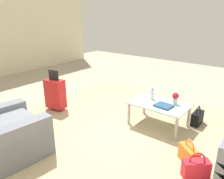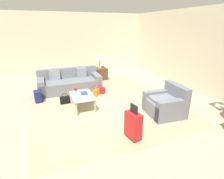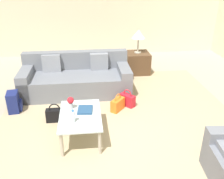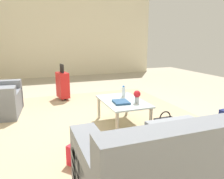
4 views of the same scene
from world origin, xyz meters
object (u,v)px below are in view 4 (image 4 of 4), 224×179
(flower_vase, at_px, (137,96))
(handbag_red, at_px, (81,156))
(coffee_table_book, at_px, (121,102))
(handbag_orange, at_px, (96,146))
(water_bottle, at_px, (123,92))
(suitcase_red, at_px, (63,85))
(handbag_black, at_px, (165,125))
(coffee_table, at_px, (123,104))
(couch, at_px, (209,163))

(flower_vase, distance_m, handbag_red, 1.39)
(coffee_table_book, height_order, handbag_orange, coffee_table_book)
(water_bottle, bearing_deg, flower_vase, -173.21)
(flower_vase, xyz_separation_m, handbag_orange, (-0.59, 0.86, -0.42))
(water_bottle, height_order, suitcase_red, suitcase_red)
(coffee_table_book, bearing_deg, handbag_black, -122.32)
(handbag_orange, bearing_deg, coffee_table_book, -42.29)
(coffee_table, xyz_separation_m, handbag_orange, (-0.81, 0.71, -0.24))
(coffee_table_book, bearing_deg, flower_vase, -108.27)
(handbag_black, distance_m, handbag_red, 1.47)
(coffee_table_book, distance_m, flower_vase, 0.27)
(suitcase_red, relative_size, handbag_red, 2.37)
(water_bottle, height_order, handbag_orange, water_bottle)
(coffee_table, height_order, handbag_orange, coffee_table)
(couch, xyz_separation_m, water_bottle, (2.00, 0.00, 0.23))
(coffee_table, bearing_deg, flower_vase, -145.71)
(flower_vase, bearing_deg, coffee_table_book, 66.50)
(couch, xyz_separation_m, handbag_black, (1.26, -0.37, -0.16))
(suitcase_red, xyz_separation_m, handbag_red, (-2.98, 0.23, -0.23))
(couch, bearing_deg, water_bottle, 0.00)
(suitcase_red, bearing_deg, couch, -168.11)
(water_bottle, distance_m, flower_vase, 0.42)
(handbag_black, bearing_deg, coffee_table, 40.90)
(handbag_black, bearing_deg, couch, 163.57)
(coffee_table, distance_m, handbag_orange, 1.11)
(coffee_table_book, relative_size, handbag_black, 0.78)
(water_bottle, xyz_separation_m, flower_vase, (-0.42, -0.05, 0.03))
(handbag_black, bearing_deg, coffee_table_book, 52.46)
(handbag_orange, distance_m, handbag_black, 1.21)
(handbag_red, bearing_deg, suitcase_red, -4.40)
(couch, height_order, water_bottle, couch)
(water_bottle, xyz_separation_m, suitcase_red, (1.80, 0.80, -0.16))
(couch, relative_size, handbag_black, 6.58)
(suitcase_red, distance_m, handbag_red, 3.00)
(handbag_orange, bearing_deg, couch, -140.59)
(flower_vase, height_order, handbag_red, flower_vase)
(water_bottle, height_order, handbag_black, water_bottle)
(water_bottle, height_order, coffee_table_book, water_bottle)
(flower_vase, distance_m, suitcase_red, 2.38)
(coffee_table, xyz_separation_m, handbag_red, (-0.98, 0.93, -0.24))
(coffee_table, relative_size, suitcase_red, 1.17)
(coffee_table_book, relative_size, handbag_orange, 0.78)
(couch, distance_m, handbag_black, 1.32)
(flower_vase, height_order, suitcase_red, suitcase_red)
(couch, relative_size, coffee_table_book, 8.45)
(coffee_table, relative_size, handbag_red, 2.78)
(couch, relative_size, suitcase_red, 2.77)
(coffee_table, distance_m, flower_vase, 0.32)
(coffee_table, height_order, coffee_table_book, coffee_table_book)
(coffee_table_book, bearing_deg, couch, -168.66)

